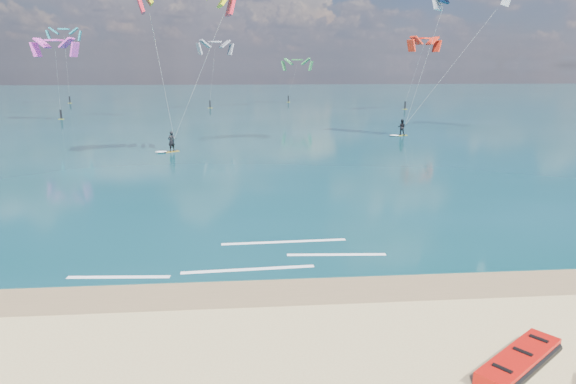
% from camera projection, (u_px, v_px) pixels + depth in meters
% --- Properties ---
extents(ground, '(320.00, 320.00, 0.00)m').
position_uv_depth(ground, '(255.00, 142.00, 54.00)').
color(ground, tan).
rests_on(ground, ground).
extents(wet_sand_strip, '(320.00, 2.40, 0.01)m').
position_uv_depth(wet_sand_strip, '(281.00, 291.00, 18.22)').
color(wet_sand_strip, brown).
rests_on(wet_sand_strip, ground).
extents(sea, '(320.00, 200.00, 0.04)m').
position_uv_depth(sea, '(249.00, 101.00, 115.90)').
color(sea, '#0A3539').
rests_on(sea, ground).
extents(packed_kite_left, '(3.56, 3.11, 0.45)m').
position_uv_depth(packed_kite_left, '(519.00, 367.00, 13.62)').
color(packed_kite_left, red).
rests_on(packed_kite_left, ground).
extents(kitesurfer_main, '(9.03, 6.82, 15.37)m').
position_uv_depth(kitesurfer_main, '(179.00, 61.00, 43.15)').
color(kitesurfer_main, gold).
rests_on(kitesurfer_main, sea).
extents(kitesurfer_far, '(11.29, 7.80, 17.00)m').
position_uv_depth(kitesurfer_far, '(437.00, 55.00, 54.26)').
color(kitesurfer_far, yellow).
rests_on(kitesurfer_far, sea).
extents(shoreline_foam, '(12.64, 3.92, 0.01)m').
position_uv_depth(shoreline_foam, '(256.00, 258.00, 21.18)').
color(shoreline_foam, white).
rests_on(shoreline_foam, ground).
extents(distant_kites, '(71.96, 36.94, 14.75)m').
position_uv_depth(distant_kites, '(207.00, 76.00, 91.88)').
color(distant_kites, '#2F813E').
rests_on(distant_kites, ground).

